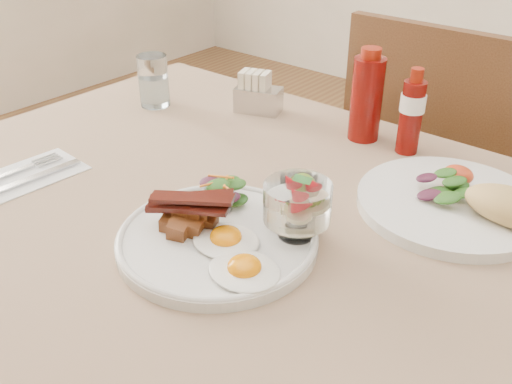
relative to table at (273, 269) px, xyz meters
The scene contains 13 objects.
table is the anchor object (origin of this frame).
chair_far 0.68m from the table, 90.00° to the left, with size 0.42×0.42×0.93m.
main_plate 0.14m from the table, 104.35° to the right, with size 0.28×0.28×0.02m, color silver.
fried_eggs 0.17m from the table, 76.58° to the right, with size 0.17×0.13×0.03m.
bacon_potato_pile 0.18m from the table, 120.10° to the right, with size 0.12×0.09×0.06m.
side_salad 0.15m from the table, 158.24° to the right, with size 0.08×0.07×0.04m.
fruit_cup 0.17m from the table, 22.42° to the right, with size 0.09×0.09×0.09m.
second_plate 0.31m from the table, 44.26° to the left, with size 0.31×0.28×0.07m.
ketchup_bottle 0.38m from the table, 98.23° to the left, with size 0.07×0.07×0.18m.
hot_sauce_bottle 0.38m from the table, 82.91° to the left, with size 0.05×0.05×0.16m.
sugar_caddy 0.45m from the table, 132.77° to the left, with size 0.11×0.08×0.09m.
water_glass 0.54m from the table, 157.51° to the left, with size 0.06×0.06×0.11m.
napkin_cutlery 0.45m from the table, 157.52° to the right, with size 0.13×0.21×0.01m.
Camera 1 is at (0.43, -0.56, 1.22)m, focal length 40.00 mm.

